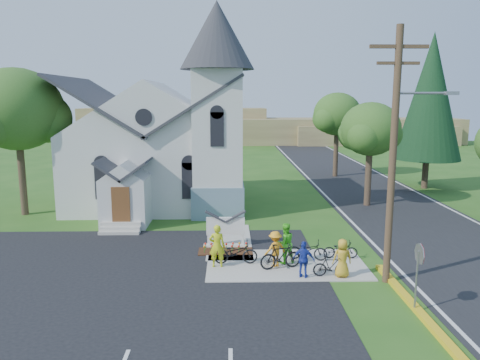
{
  "coord_description": "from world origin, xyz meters",
  "views": [
    {
      "loc": [
        -1.03,
        -19.23,
        7.34
      ],
      "look_at": [
        -0.44,
        5.0,
        3.05
      ],
      "focal_mm": 35.0,
      "sensor_mm": 36.0,
      "label": 1
    }
  ],
  "objects_px": {
    "stop_sign": "(419,263)",
    "bike_1": "(281,256)",
    "utility_pole": "(395,149)",
    "cyclist_1": "(285,243)",
    "bike_3": "(331,266)",
    "bike_0": "(235,252)",
    "cyclist_3": "(275,249)",
    "cyclist_4": "(342,258)",
    "cyclist_0": "(217,246)",
    "church_sign": "(226,226)",
    "bike_2": "(308,250)",
    "cyclist_2": "(304,260)",
    "bike_4": "(340,249)"
  },
  "relations": [
    {
      "from": "bike_1",
      "to": "bike_4",
      "type": "height_order",
      "value": "bike_1"
    },
    {
      "from": "bike_2",
      "to": "cyclist_0",
      "type": "bearing_deg",
      "value": 113.79
    },
    {
      "from": "stop_sign",
      "to": "bike_1",
      "type": "relative_size",
      "value": 1.34
    },
    {
      "from": "stop_sign",
      "to": "bike_1",
      "type": "height_order",
      "value": "stop_sign"
    },
    {
      "from": "stop_sign",
      "to": "bike_2",
      "type": "xyz_separation_m",
      "value": [
        -2.9,
        5.23,
        -1.27
      ]
    },
    {
      "from": "stop_sign",
      "to": "cyclist_3",
      "type": "bearing_deg",
      "value": 135.14
    },
    {
      "from": "bike_0",
      "to": "utility_pole",
      "type": "bearing_deg",
      "value": -108.36
    },
    {
      "from": "cyclist_0",
      "to": "cyclist_3",
      "type": "bearing_deg",
      "value": 178.94
    },
    {
      "from": "cyclist_0",
      "to": "cyclist_2",
      "type": "distance_m",
      "value": 3.82
    },
    {
      "from": "cyclist_3",
      "to": "bike_3",
      "type": "xyz_separation_m",
      "value": [
        2.18,
        -1.25,
        -0.34
      ]
    },
    {
      "from": "bike_0",
      "to": "cyclist_2",
      "type": "height_order",
      "value": "cyclist_2"
    },
    {
      "from": "cyclist_2",
      "to": "bike_4",
      "type": "xyz_separation_m",
      "value": [
        2.06,
        2.28,
        -0.35
      ]
    },
    {
      "from": "cyclist_4",
      "to": "church_sign",
      "type": "bearing_deg",
      "value": -42.94
    },
    {
      "from": "bike_0",
      "to": "bike_4",
      "type": "bearing_deg",
      "value": -82.29
    },
    {
      "from": "utility_pole",
      "to": "bike_3",
      "type": "bearing_deg",
      "value": 167.59
    },
    {
      "from": "cyclist_0",
      "to": "bike_4",
      "type": "bearing_deg",
      "value": -171.07
    },
    {
      "from": "cyclist_1",
      "to": "bike_3",
      "type": "distance_m",
      "value": 2.43
    },
    {
      "from": "church_sign",
      "to": "cyclist_1",
      "type": "xyz_separation_m",
      "value": [
        2.66,
        -2.55,
        -0.06
      ]
    },
    {
      "from": "utility_pole",
      "to": "bike_4",
      "type": "distance_m",
      "value": 5.78
    },
    {
      "from": "cyclist_0",
      "to": "bike_3",
      "type": "height_order",
      "value": "cyclist_0"
    },
    {
      "from": "utility_pole",
      "to": "cyclist_1",
      "type": "xyz_separation_m",
      "value": [
        -3.91,
        2.15,
        -4.44
      ]
    },
    {
      "from": "church_sign",
      "to": "bike_2",
      "type": "xyz_separation_m",
      "value": [
        3.74,
        -2.17,
        -0.51
      ]
    },
    {
      "from": "bike_0",
      "to": "cyclist_2",
      "type": "relative_size",
      "value": 1.28
    },
    {
      "from": "bike_1",
      "to": "bike_2",
      "type": "xyz_separation_m",
      "value": [
        1.35,
        1.1,
        -0.09
      ]
    },
    {
      "from": "cyclist_3",
      "to": "cyclist_4",
      "type": "bearing_deg",
      "value": 129.46
    },
    {
      "from": "church_sign",
      "to": "bike_3",
      "type": "height_order",
      "value": "church_sign"
    },
    {
      "from": "cyclist_1",
      "to": "bike_0",
      "type": "bearing_deg",
      "value": -16.59
    },
    {
      "from": "cyclist_1",
      "to": "bike_4",
      "type": "height_order",
      "value": "cyclist_1"
    },
    {
      "from": "bike_0",
      "to": "cyclist_3",
      "type": "bearing_deg",
      "value": -101.53
    },
    {
      "from": "bike_2",
      "to": "utility_pole",
      "type": "bearing_deg",
      "value": -118.86
    },
    {
      "from": "bike_2",
      "to": "cyclist_4",
      "type": "relative_size",
      "value": 1.11
    },
    {
      "from": "cyclist_2",
      "to": "cyclist_4",
      "type": "relative_size",
      "value": 0.95
    },
    {
      "from": "stop_sign",
      "to": "cyclist_0",
      "type": "xyz_separation_m",
      "value": [
        -6.99,
        4.45,
        -0.79
      ]
    },
    {
      "from": "cyclist_0",
      "to": "bike_1",
      "type": "bearing_deg",
      "value": 172.66
    },
    {
      "from": "cyclist_0",
      "to": "cyclist_1",
      "type": "height_order",
      "value": "cyclist_0"
    },
    {
      "from": "bike_1",
      "to": "cyclist_2",
      "type": "xyz_separation_m",
      "value": [
        0.84,
        -1.01,
        0.21
      ]
    },
    {
      "from": "church_sign",
      "to": "bike_2",
      "type": "distance_m",
      "value": 4.35
    },
    {
      "from": "utility_pole",
      "to": "cyclist_3",
      "type": "relative_size",
      "value": 6.34
    },
    {
      "from": "church_sign",
      "to": "bike_4",
      "type": "xyz_separation_m",
      "value": [
        5.29,
        -1.99,
        -0.57
      ]
    },
    {
      "from": "bike_1",
      "to": "cyclist_2",
      "type": "distance_m",
      "value": 1.33
    },
    {
      "from": "church_sign",
      "to": "cyclist_1",
      "type": "height_order",
      "value": "cyclist_1"
    },
    {
      "from": "stop_sign",
      "to": "bike_2",
      "type": "bearing_deg",
      "value": 118.97
    },
    {
      "from": "stop_sign",
      "to": "cyclist_0",
      "type": "height_order",
      "value": "stop_sign"
    },
    {
      "from": "bike_4",
      "to": "bike_3",
      "type": "bearing_deg",
      "value": 161.64
    },
    {
      "from": "utility_pole",
      "to": "cyclist_4",
      "type": "distance_m",
      "value": 4.9
    },
    {
      "from": "cyclist_0",
      "to": "bike_1",
      "type": "distance_m",
      "value": 2.79
    },
    {
      "from": "bike_0",
      "to": "cyclist_3",
      "type": "height_order",
      "value": "cyclist_3"
    },
    {
      "from": "cyclist_3",
      "to": "bike_3",
      "type": "bearing_deg",
      "value": 125.65
    },
    {
      "from": "cyclist_2",
      "to": "utility_pole",
      "type": "bearing_deg",
      "value": -164.67
    },
    {
      "from": "cyclist_2",
      "to": "bike_4",
      "type": "distance_m",
      "value": 3.1
    }
  ]
}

